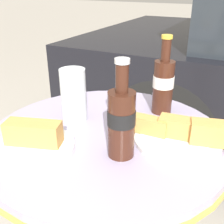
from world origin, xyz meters
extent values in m
cylinder|color=gold|center=(0.00, 0.00, 0.75)|extent=(0.65, 0.65, 0.01)
cylinder|color=#9E93B2|center=(0.00, 0.00, 0.76)|extent=(0.64, 0.64, 0.02)
cylinder|color=#3D1E14|center=(0.08, -0.07, 0.85)|extent=(0.06, 0.06, 0.16)
cylinder|color=black|center=(0.08, -0.07, 0.87)|extent=(0.06, 0.06, 0.03)
cylinder|color=#3D1E14|center=(0.08, -0.07, 0.96)|extent=(0.03, 0.03, 0.06)
cylinder|color=silver|center=(0.08, -0.07, 1.00)|extent=(0.03, 0.03, 0.01)
cylinder|color=#3D1E14|center=(0.09, 0.20, 0.85)|extent=(0.06, 0.06, 0.16)
cylinder|color=silver|center=(0.09, 0.20, 0.87)|extent=(0.06, 0.06, 0.04)
cylinder|color=#3D1E14|center=(0.09, 0.20, 0.97)|extent=(0.03, 0.03, 0.06)
cylinder|color=gold|center=(0.09, 0.20, 1.00)|extent=(0.03, 0.03, 0.01)
cylinder|color=silver|center=(-0.12, 0.03, 0.83)|extent=(0.07, 0.07, 0.12)
cylinder|color=silver|center=(-0.12, 0.03, 0.85)|extent=(0.07, 0.07, 0.15)
cylinder|color=white|center=(-0.12, -0.15, 0.78)|extent=(0.20, 0.20, 0.01)
cube|color=white|center=(-0.12, -0.15, 0.79)|extent=(0.16, 0.16, 0.00)
cube|color=#C68E47|center=(-0.12, -0.14, 0.82)|extent=(0.14, 0.09, 0.06)
cylinder|color=white|center=(0.18, 0.04, 0.78)|extent=(0.22, 0.22, 0.01)
cube|color=white|center=(0.18, 0.04, 0.79)|extent=(0.19, 0.19, 0.00)
cube|color=#C68E47|center=(0.10, 0.03, 0.81)|extent=(0.11, 0.04, 0.04)
cube|color=#C68E47|center=(0.18, 0.05, 0.81)|extent=(0.11, 0.05, 0.05)
cube|color=#C68E47|center=(0.28, 0.06, 0.82)|extent=(0.15, 0.08, 0.05)
cylinder|color=black|center=(-0.08, 2.42, 0.33)|extent=(0.67, 0.21, 0.67)
cylinder|color=black|center=(-0.08, 0.89, 0.33)|extent=(0.67, 0.21, 0.67)
camera|label=1|loc=(0.31, -0.58, 1.15)|focal=45.00mm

